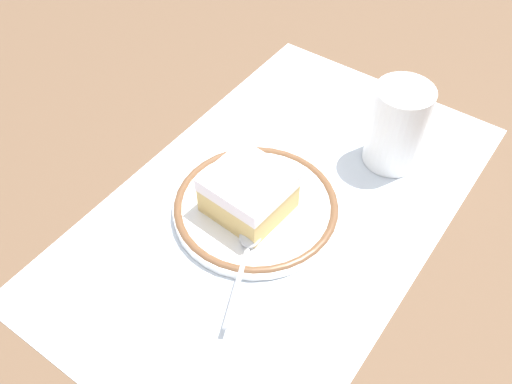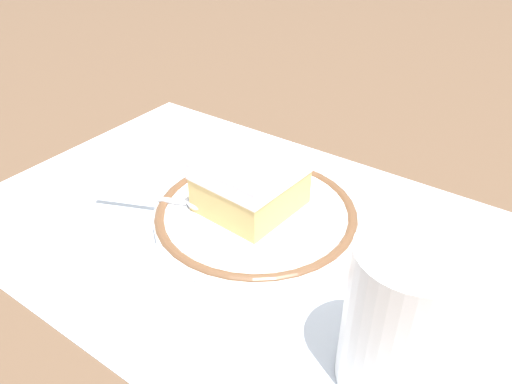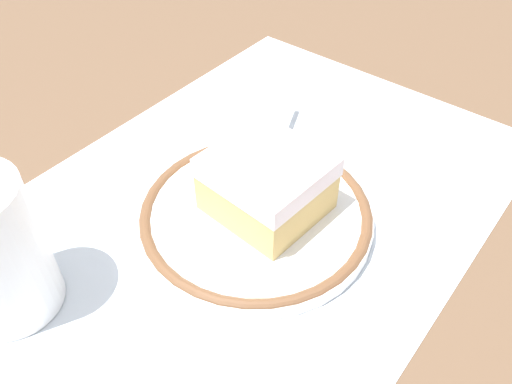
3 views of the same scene
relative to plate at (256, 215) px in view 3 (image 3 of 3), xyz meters
name	(u,v)px [view 3 (image 3 of 3)]	position (x,y,z in m)	size (l,w,h in m)	color
ground_plane	(224,228)	(0.02, -0.02, -0.01)	(2.40, 2.40, 0.00)	brown
placemat	(224,228)	(0.02, -0.02, -0.01)	(0.53, 0.32, 0.00)	silver
plate	(256,215)	(0.00, 0.00, 0.00)	(0.18, 0.18, 0.01)	white
cake_slice	(267,184)	(-0.01, 0.00, 0.03)	(0.08, 0.08, 0.05)	#DBB76B
spoon	(269,157)	(-0.05, -0.03, 0.01)	(0.12, 0.06, 0.01)	silver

